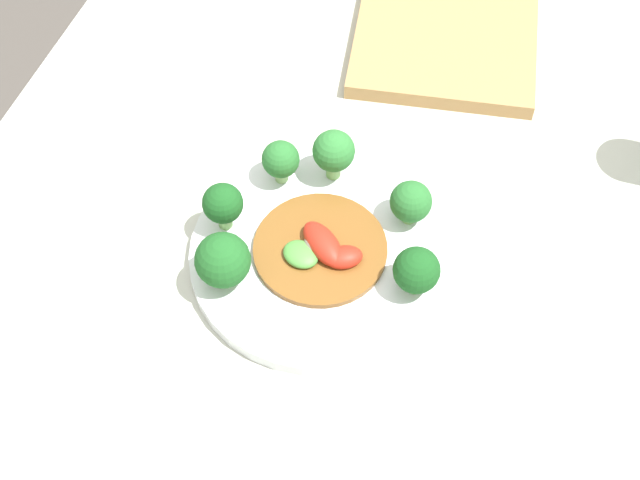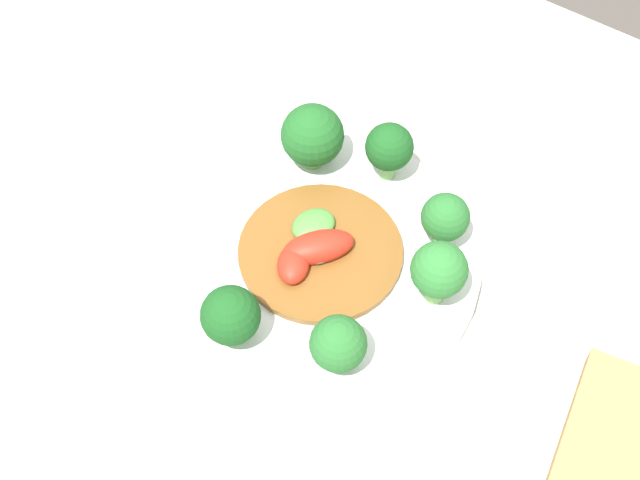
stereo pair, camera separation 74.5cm
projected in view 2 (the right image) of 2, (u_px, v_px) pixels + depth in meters
table at (323, 433)px, 1.06m from camera, size 1.13×0.81×0.76m
plate at (320, 259)px, 0.74m from camera, size 0.27×0.27×0.02m
broccoli_east at (439, 271)px, 0.68m from camera, size 0.05×0.05×0.06m
broccoli_southeast at (338, 344)px, 0.66m from camera, size 0.04×0.04×0.05m
broccoli_northeast at (445, 218)px, 0.72m from camera, size 0.04×0.04×0.05m
broccoli_south at (231, 316)px, 0.67m from camera, size 0.05×0.05×0.05m
broccoli_north at (385, 146)px, 0.76m from camera, size 0.04×0.04×0.06m
broccoli_northwest at (312, 136)px, 0.77m from camera, size 0.06×0.06×0.06m
stirfry_center at (317, 249)px, 0.73m from camera, size 0.14×0.14×0.03m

